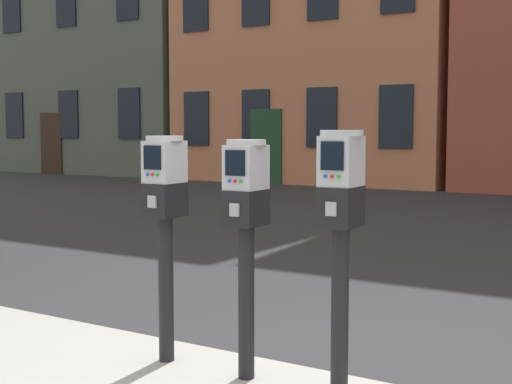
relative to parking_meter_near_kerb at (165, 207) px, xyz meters
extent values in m
cylinder|color=black|center=(0.00, 0.00, -0.49)|extent=(0.10, 0.10, 0.86)
cube|color=black|center=(0.00, 0.00, 0.04)|extent=(0.18, 0.25, 0.20)
cube|color=#A5A8AD|center=(0.01, -0.12, 0.04)|extent=(0.06, 0.02, 0.07)
cube|color=#B7BABF|center=(0.00, 0.00, 0.26)|extent=(0.18, 0.24, 0.24)
cube|color=black|center=(0.01, -0.12, 0.29)|extent=(0.12, 0.02, 0.14)
cylinder|color=blue|center=(-0.03, -0.12, 0.20)|extent=(0.02, 0.01, 0.02)
cylinder|color=red|center=(0.01, -0.12, 0.20)|extent=(0.02, 0.01, 0.02)
cylinder|color=green|center=(0.04, -0.12, 0.20)|extent=(0.02, 0.01, 0.02)
cylinder|color=#B7BABF|center=(0.00, 0.00, 0.40)|extent=(0.23, 0.23, 0.03)
cylinder|color=black|center=(0.57, 0.00, -0.50)|extent=(0.10, 0.10, 0.85)
cube|color=black|center=(0.57, 0.00, 0.03)|extent=(0.18, 0.25, 0.20)
cube|color=#A5A8AD|center=(0.58, -0.12, 0.03)|extent=(0.06, 0.02, 0.07)
cube|color=#B7BABF|center=(0.57, 0.00, 0.25)|extent=(0.18, 0.24, 0.24)
cube|color=black|center=(0.58, -0.12, 0.28)|extent=(0.12, 0.02, 0.14)
cylinder|color=blue|center=(0.54, -0.12, 0.18)|extent=(0.02, 0.01, 0.02)
cylinder|color=red|center=(0.58, -0.12, 0.18)|extent=(0.02, 0.01, 0.02)
cylinder|color=green|center=(0.61, -0.12, 0.18)|extent=(0.02, 0.01, 0.02)
cylinder|color=#B7BABF|center=(0.57, 0.00, 0.38)|extent=(0.23, 0.23, 0.03)
cylinder|color=black|center=(1.14, 0.00, -0.48)|extent=(0.10, 0.10, 0.89)
cube|color=black|center=(1.14, 0.00, 0.07)|extent=(0.18, 0.25, 0.21)
cube|color=#A5A8AD|center=(1.15, -0.12, 0.07)|extent=(0.06, 0.02, 0.07)
cube|color=#B7BABF|center=(1.14, 0.00, 0.29)|extent=(0.18, 0.24, 0.25)
cube|color=black|center=(1.14, -0.12, 0.32)|extent=(0.12, 0.02, 0.14)
cylinder|color=blue|center=(1.11, -0.12, 0.22)|extent=(0.02, 0.01, 0.02)
cylinder|color=red|center=(1.14, -0.12, 0.22)|extent=(0.02, 0.01, 0.02)
cylinder|color=green|center=(1.18, -0.12, 0.22)|extent=(0.02, 0.01, 0.02)
cylinder|color=#B7BABF|center=(1.14, 0.00, 0.43)|extent=(0.23, 0.23, 0.03)
cube|color=#4C564C|center=(-15.79, 17.15, 4.50)|extent=(8.19, 6.12, 11.13)
cube|color=black|center=(-18.52, 14.06, 0.98)|extent=(0.90, 0.06, 1.60)
cube|color=black|center=(-15.79, 14.06, 0.98)|extent=(0.90, 0.06, 1.60)
cube|color=black|center=(-13.06, 14.06, 0.98)|extent=(0.90, 0.06, 1.60)
cube|color=black|center=(-18.52, 14.06, 4.69)|extent=(0.90, 0.06, 1.60)
cube|color=black|center=(-15.79, 14.06, 4.69)|extent=(0.90, 0.06, 1.60)
cube|color=black|center=(-16.66, 14.06, -0.01)|extent=(1.00, 0.07, 2.10)
cube|color=black|center=(-10.39, 14.06, 0.79)|extent=(0.90, 0.06, 1.60)
cube|color=black|center=(-8.30, 14.06, 0.79)|extent=(0.90, 0.06, 1.60)
cube|color=black|center=(-6.21, 14.06, 0.79)|extent=(0.90, 0.06, 1.60)
cube|color=black|center=(-4.12, 14.06, 0.79)|extent=(0.90, 0.06, 1.60)
cube|color=black|center=(-10.39, 14.06, 4.15)|extent=(0.90, 0.06, 1.60)
cube|color=#193823|center=(-7.95, 14.06, -0.01)|extent=(1.00, 0.07, 2.10)
camera|label=1|loc=(2.71, -3.28, 0.45)|focal=50.86mm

